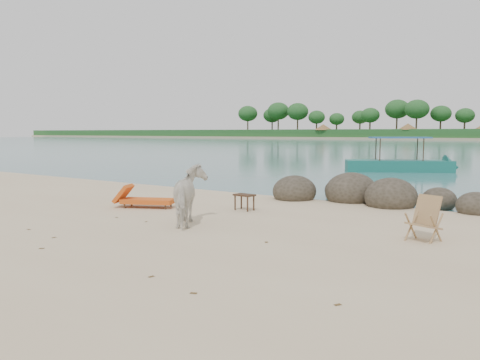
{
  "coord_description": "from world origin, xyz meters",
  "views": [
    {
      "loc": [
        6.5,
        -7.95,
        2.24
      ],
      "look_at": [
        -0.33,
        2.0,
        1.0
      ],
      "focal_mm": 35.0,
      "sensor_mm": 36.0,
      "label": 1
    }
  ],
  "objects_px": {
    "side_table": "(244,203)",
    "deck_chair": "(424,220)",
    "boat_near": "(399,143)",
    "lounge_chair": "(148,199)",
    "boulders": "(363,195)",
    "cow": "(191,196)"
  },
  "relations": [
    {
      "from": "side_table",
      "to": "lounge_chair",
      "type": "xyz_separation_m",
      "value": [
        -2.63,
        -1.18,
        0.06
      ]
    },
    {
      "from": "boat_near",
      "to": "boulders",
      "type": "bearing_deg",
      "value": -107.1
    },
    {
      "from": "boulders",
      "to": "boat_near",
      "type": "relative_size",
      "value": 0.99
    },
    {
      "from": "boulders",
      "to": "lounge_chair",
      "type": "xyz_separation_m",
      "value": [
        -4.84,
        -4.63,
        0.04
      ]
    },
    {
      "from": "cow",
      "to": "side_table",
      "type": "relative_size",
      "value": 2.98
    },
    {
      "from": "side_table",
      "to": "deck_chair",
      "type": "height_order",
      "value": "deck_chair"
    },
    {
      "from": "deck_chair",
      "to": "boat_near",
      "type": "distance_m",
      "value": 18.66
    },
    {
      "from": "side_table",
      "to": "lounge_chair",
      "type": "relative_size",
      "value": 0.3
    },
    {
      "from": "side_table",
      "to": "deck_chair",
      "type": "bearing_deg",
      "value": -5.88
    },
    {
      "from": "lounge_chair",
      "to": "deck_chair",
      "type": "height_order",
      "value": "deck_chair"
    },
    {
      "from": "lounge_chair",
      "to": "deck_chair",
      "type": "distance_m",
      "value": 7.73
    },
    {
      "from": "boulders",
      "to": "cow",
      "type": "height_order",
      "value": "cow"
    },
    {
      "from": "boulders",
      "to": "boat_near",
      "type": "bearing_deg",
      "value": 101.33
    },
    {
      "from": "boulders",
      "to": "side_table",
      "type": "distance_m",
      "value": 4.11
    },
    {
      "from": "side_table",
      "to": "deck_chair",
      "type": "xyz_separation_m",
      "value": [
        5.09,
        -1.05,
        0.23
      ]
    },
    {
      "from": "boulders",
      "to": "boat_near",
      "type": "xyz_separation_m",
      "value": [
        -2.66,
        13.28,
        1.38
      ]
    },
    {
      "from": "side_table",
      "to": "boat_near",
      "type": "height_order",
      "value": "boat_near"
    },
    {
      "from": "lounge_chair",
      "to": "boat_near",
      "type": "relative_size",
      "value": 0.28
    },
    {
      "from": "boulders",
      "to": "boat_near",
      "type": "distance_m",
      "value": 13.61
    },
    {
      "from": "side_table",
      "to": "boulders",
      "type": "bearing_deg",
      "value": 63.15
    },
    {
      "from": "boulders",
      "to": "cow",
      "type": "xyz_separation_m",
      "value": [
        -2.13,
        -5.87,
        0.47
      ]
    },
    {
      "from": "cow",
      "to": "boat_near",
      "type": "bearing_deg",
      "value": -125.08
    }
  ]
}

